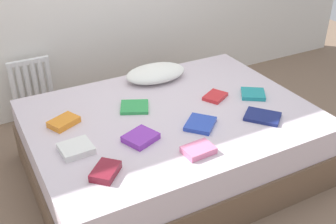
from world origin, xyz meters
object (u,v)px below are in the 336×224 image
at_px(bed, 171,142).
at_px(textbook_orange, 64,122).
at_px(textbook_pink, 198,150).
at_px(textbook_white, 76,148).
at_px(textbook_navy, 263,117).
at_px(textbook_green, 135,107).
at_px(textbook_maroon, 106,171).
at_px(radiator, 32,85).
at_px(pillow, 156,73).
at_px(textbook_red, 215,96).
at_px(textbook_teal, 253,94).
at_px(textbook_blue, 200,124).
at_px(textbook_purple, 141,138).

xyz_separation_m(bed, textbook_orange, (-0.72, 0.20, 0.27)).
height_order(bed, textbook_pink, textbook_pink).
distance_m(textbook_white, textbook_navy, 1.28).
distance_m(textbook_green, textbook_maroon, 0.76).
bearing_deg(textbook_green, textbook_white, -123.78).
bearing_deg(radiator, pillow, -36.79).
bearing_deg(textbook_orange, pillow, -3.70).
distance_m(bed, radiator, 1.41).
relative_size(bed, textbook_navy, 8.51).
bearing_deg(textbook_navy, textbook_red, 157.52).
height_order(textbook_teal, textbook_orange, textbook_orange).
bearing_deg(textbook_red, textbook_white, 159.93).
distance_m(textbook_navy, textbook_orange, 1.36).
relative_size(textbook_green, textbook_blue, 0.94).
bearing_deg(bed, textbook_white, -169.50).
xyz_separation_m(textbook_green, textbook_maroon, (-0.45, -0.61, 0.01)).
distance_m(textbook_teal, textbook_navy, 0.33).
xyz_separation_m(textbook_green, textbook_orange, (-0.51, 0.02, 0.01)).
distance_m(textbook_purple, textbook_pink, 0.38).
xyz_separation_m(textbook_purple, textbook_red, (0.74, 0.25, -0.01)).
xyz_separation_m(radiator, textbook_orange, (0.02, -1.00, 0.15)).
distance_m(pillow, textbook_teal, 0.80).
bearing_deg(textbook_pink, textbook_orange, 128.51).
bearing_deg(textbook_purple, textbook_orange, 110.54).
relative_size(textbook_white, textbook_orange, 1.00).
bearing_deg(textbook_blue, textbook_pink, -166.13).
relative_size(textbook_maroon, textbook_blue, 0.86).
distance_m(pillow, textbook_pink, 1.07).
xyz_separation_m(bed, textbook_white, (-0.74, -0.14, 0.27)).
relative_size(pillow, textbook_pink, 2.69).
bearing_deg(bed, textbook_pink, -99.85).
distance_m(textbook_green, textbook_teal, 0.91).
bearing_deg(textbook_blue, textbook_orange, 109.14).
bearing_deg(textbook_teal, textbook_red, -167.28).
xyz_separation_m(textbook_purple, textbook_green, (0.13, 0.39, -0.01)).
height_order(bed, textbook_maroon, textbook_maroon).
relative_size(pillow, textbook_red, 2.86).
bearing_deg(pillow, textbook_navy, -67.50).
relative_size(radiator, textbook_maroon, 2.59).
relative_size(pillow, textbook_maroon, 2.79).
bearing_deg(pillow, bed, -105.30).
height_order(radiator, textbook_maroon, radiator).
bearing_deg(textbook_maroon, textbook_red, -21.48).
relative_size(textbook_pink, textbook_maroon, 1.03).
relative_size(textbook_red, textbook_orange, 0.93).
xyz_separation_m(textbook_pink, textbook_navy, (0.61, 0.14, -0.01)).
height_order(pillow, textbook_teal, pillow).
xyz_separation_m(textbook_purple, textbook_maroon, (-0.32, -0.22, 0.00)).
relative_size(textbook_red, textbook_teal, 1.01).
xyz_separation_m(pillow, textbook_red, (0.25, -0.50, -0.04)).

